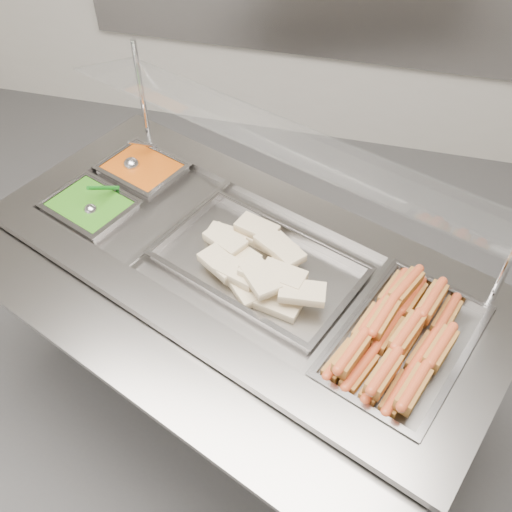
% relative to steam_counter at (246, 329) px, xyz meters
% --- Properties ---
extents(ground, '(6.00, 6.00, 0.00)m').
position_rel_steam_counter_xyz_m(ground, '(-0.01, -0.48, -0.43)').
color(ground, '#565658').
rests_on(ground, ground).
extents(steam_counter, '(1.98, 1.42, 0.87)m').
position_rel_steam_counter_xyz_m(steam_counter, '(0.00, 0.00, 0.00)').
color(steam_counter, slate).
rests_on(steam_counter, ground).
extents(tray_rail, '(1.70, 0.95, 0.05)m').
position_rel_steam_counter_xyz_m(tray_rail, '(-0.18, -0.46, 0.39)').
color(tray_rail, gray).
rests_on(tray_rail, steam_counter).
extents(sneeze_guard, '(1.58, 0.86, 0.43)m').
position_rel_steam_counter_xyz_m(sneeze_guard, '(0.08, 0.20, 0.79)').
color(sneeze_guard, silver).
rests_on(sneeze_guard, steam_counter).
extents(pan_hotdogs, '(0.50, 0.62, 0.10)m').
position_rel_steam_counter_xyz_m(pan_hotdogs, '(0.56, -0.23, 0.39)').
color(pan_hotdogs, gray).
rests_on(pan_hotdogs, steam_counter).
extents(pan_wraps, '(0.75, 0.60, 0.07)m').
position_rel_steam_counter_xyz_m(pan_wraps, '(0.05, -0.02, 0.41)').
color(pan_wraps, gray).
rests_on(pan_wraps, steam_counter).
extents(pan_beans, '(0.36, 0.32, 0.10)m').
position_rel_steam_counter_xyz_m(pan_beans, '(-0.53, 0.36, 0.40)').
color(pan_beans, gray).
rests_on(pan_beans, steam_counter).
extents(pan_peas, '(0.36, 0.32, 0.10)m').
position_rel_steam_counter_xyz_m(pan_peas, '(-0.63, 0.10, 0.40)').
color(pan_peas, gray).
rests_on(pan_peas, steam_counter).
extents(hotdogs_in_buns, '(0.40, 0.54, 0.11)m').
position_rel_steam_counter_xyz_m(hotdogs_in_buns, '(0.54, -0.22, 0.44)').
color(hotdogs_in_buns, brown).
rests_on(hotdogs_in_buns, pan_hotdogs).
extents(tortilla_wraps, '(0.47, 0.41, 0.10)m').
position_rel_steam_counter_xyz_m(tortilla_wraps, '(0.05, -0.04, 0.45)').
color(tortilla_wraps, '#C8B286').
rests_on(tortilla_wraps, pan_wraps).
extents(ladle, '(0.10, 0.18, 0.15)m').
position_rel_steam_counter_xyz_m(ladle, '(-0.57, 0.36, 0.44)').
color(ladle, silver).
rests_on(ladle, pan_beans).
extents(serving_spoon, '(0.09, 0.17, 0.13)m').
position_rel_steam_counter_xyz_m(serving_spoon, '(-0.61, 0.09, 0.44)').
color(serving_spoon, silver).
rests_on(serving_spoon, pan_peas).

